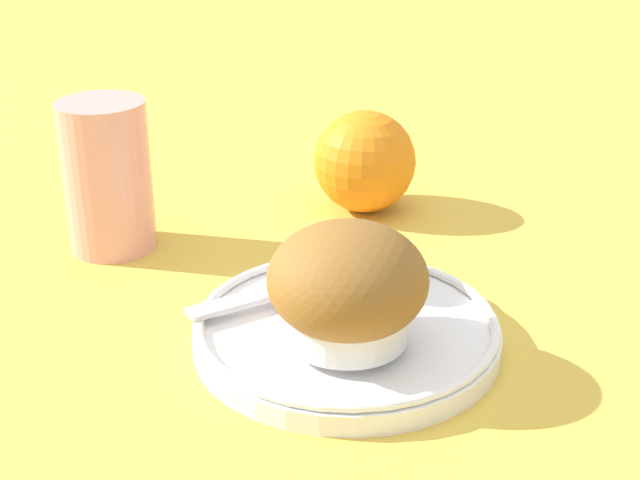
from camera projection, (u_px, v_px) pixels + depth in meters
ground_plane at (361, 334)px, 0.59m from camera, size 3.00×3.00×0.00m
plate at (346, 331)px, 0.57m from camera, size 0.20×0.20×0.02m
muffin at (348, 287)px, 0.53m from camera, size 0.10×0.10×0.07m
cream_ramekin at (380, 261)px, 0.61m from camera, size 0.05×0.05×0.02m
berry_pair at (288, 289)px, 0.59m from camera, size 0.03×0.01×0.01m
butter_knife at (308, 282)px, 0.61m from camera, size 0.18×0.04×0.00m
orange_fruit at (365, 161)px, 0.76m from camera, size 0.09×0.09×0.09m
juice_glass at (107, 176)px, 0.68m from camera, size 0.07×0.07×0.12m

